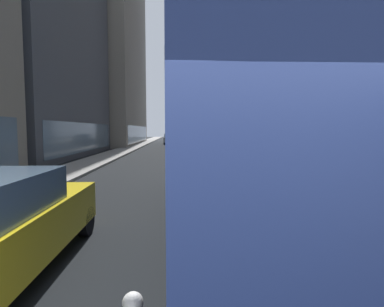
% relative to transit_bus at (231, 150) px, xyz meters
% --- Properties ---
extents(ground_plane, '(120.00, 120.00, 0.00)m').
position_rel_transit_bus_xyz_m(ground_plane, '(-1.20, 29.16, -1.78)').
color(ground_plane, black).
extents(sidewalk_left, '(2.40, 110.00, 0.15)m').
position_rel_transit_bus_xyz_m(sidewalk_left, '(-6.90, 29.16, -1.70)').
color(sidewalk_left, gray).
rests_on(sidewalk_left, ground).
extents(sidewalk_right, '(2.40, 110.00, 0.15)m').
position_rel_transit_bus_xyz_m(sidewalk_right, '(4.50, 29.16, -1.70)').
color(sidewalk_right, '#9E9991').
rests_on(sidewalk_right, ground).
extents(building_left_mid, '(8.21, 18.45, 19.50)m').
position_rel_transit_bus_xyz_m(building_left_mid, '(-13.10, 19.41, 7.96)').
color(building_left_mid, '#4C515B').
rests_on(building_left_mid, ground).
extents(building_left_far, '(11.75, 23.79, 40.46)m').
position_rel_transit_bus_xyz_m(building_left_far, '(-13.10, 41.05, 18.45)').
color(building_left_far, gray).
rests_on(building_left_far, ground).
extents(building_right_far, '(8.14, 22.79, 41.91)m').
position_rel_transit_bus_xyz_m(building_right_far, '(10.70, 40.14, 19.17)').
color(building_right_far, slate).
rests_on(building_right_far, ground).
extents(transit_bus, '(2.78, 11.53, 3.05)m').
position_rel_transit_bus_xyz_m(transit_bus, '(0.00, 0.00, 0.00)').
color(transit_bus, '#33478C').
rests_on(transit_bus, ground).
extents(car_grey_wagon, '(1.85, 4.76, 1.62)m').
position_rel_transit_bus_xyz_m(car_grey_wagon, '(-2.40, 41.03, -0.95)').
color(car_grey_wagon, slate).
rests_on(car_grey_wagon, ground).
extents(car_red_coupe, '(1.92, 4.73, 1.62)m').
position_rel_transit_bus_xyz_m(car_red_coupe, '(1.60, 19.82, -0.95)').
color(car_red_coupe, red).
rests_on(car_red_coupe, ground).
extents(car_blue_hatchback, '(1.86, 4.19, 1.62)m').
position_rel_transit_bus_xyz_m(car_blue_hatchback, '(0.00, 28.63, -0.95)').
color(car_blue_hatchback, '#4C6BB7').
rests_on(car_blue_hatchback, ground).
extents(pedestrian_in_coat, '(0.34, 0.34, 1.69)m').
position_rel_transit_bus_xyz_m(pedestrian_in_coat, '(4.68, 2.73, -0.77)').
color(pedestrian_in_coat, '#1E1E2D').
rests_on(pedestrian_in_coat, sidewalk_right).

